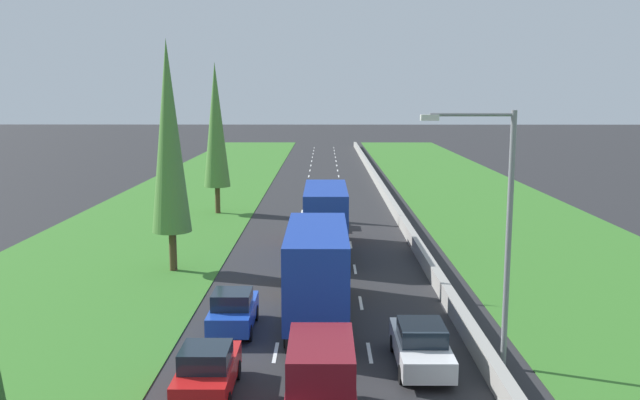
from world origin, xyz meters
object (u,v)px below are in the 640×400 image
Objects in this scene: blue_box_truck_centre_lane at (317,271)px; street_light_mast at (499,222)px; red_hatchback_left_lane at (207,371)px; blue_box_truck_centre_lane_fourth at (326,218)px; silver_sedan_centre_lane at (320,215)px; white_sedan_right_lane at (421,345)px; maroon_van_centre_lane at (321,387)px; blue_hatchback_left_lane_third at (233,311)px; poplar_tree_second at (169,138)px; poplar_tree_third at (216,125)px.

blue_box_truck_centre_lane is 1.04× the size of street_light_mast.
red_hatchback_left_lane is at bearing -115.46° from blue_box_truck_centre_lane.
blue_box_truck_centre_lane is at bearing 64.54° from red_hatchback_left_lane.
blue_box_truck_centre_lane_fourth is (3.79, 19.14, 1.35)m from red_hatchback_left_lane.
silver_sedan_centre_lane is at bearing 89.98° from blue_box_truck_centre_lane.
street_light_mast reaches higher than blue_box_truck_centre_lane_fourth.
white_sedan_right_lane is 6.26m from blue_box_truck_centre_lane.
maroon_van_centre_lane is 0.52× the size of blue_box_truck_centre_lane_fourth.
blue_hatchback_left_lane_third is at bearing -160.20° from blue_box_truck_centre_lane.
blue_hatchback_left_lane_third is 22.04m from silver_sedan_centre_lane.
blue_box_truck_centre_lane_fourth is 2.09× the size of silver_sedan_centre_lane.
street_light_mast is at bearing -70.81° from blue_box_truck_centre_lane_fourth.
street_light_mast reaches higher than silver_sedan_centre_lane.
silver_sedan_centre_lane is (-3.69, 25.42, 0.00)m from white_sedan_right_lane.
poplar_tree_second is 19.28m from street_light_mast.
poplar_tree_third is (-11.99, 30.65, 6.26)m from white_sedan_right_lane.
maroon_van_centre_lane is at bearing -76.47° from poplar_tree_third.
silver_sedan_centre_lane is at bearing 98.25° from white_sedan_right_lane.
poplar_tree_third is (-0.38, 17.74, -0.19)m from poplar_tree_second.
blue_box_truck_centre_lane_fourth is at bearing 89.55° from maroon_van_centre_lane.
poplar_tree_third is at bearing 91.23° from poplar_tree_second.
poplar_tree_third is at bearing 147.80° from silver_sedan_centre_lane.
poplar_tree_third is (-4.90, 27.00, 6.23)m from blue_hatchback_left_lane_third.
white_sedan_right_lane is 7.97m from blue_hatchback_left_lane_third.
maroon_van_centre_lane is at bearing -88.74° from blue_box_truck_centre_lane.
maroon_van_centre_lane reaches higher than white_sedan_right_lane.
red_hatchback_left_lane is 0.87× the size of silver_sedan_centre_lane.
poplar_tree_second is (-8.12, 17.60, 5.86)m from maroon_van_centre_lane.
blue_hatchback_left_lane_third is at bearing -79.72° from poplar_tree_third.
poplar_tree_third is (-8.67, 13.81, 4.89)m from blue_box_truck_centre_lane_fourth.
poplar_tree_second is (-7.91, 8.05, 5.07)m from blue_box_truck_centre_lane.
maroon_van_centre_lane is at bearing -126.63° from white_sedan_right_lane.
maroon_van_centre_lane is at bearing -142.24° from street_light_mast.
blue_hatchback_left_lane_third is 11.21m from street_light_mast.
poplar_tree_second is at bearing -154.66° from blue_box_truck_centre_lane_fourth.
maroon_van_centre_lane is at bearing -65.22° from poplar_tree_second.
blue_box_truck_centre_lane reaches higher than silver_sedan_centre_lane.
silver_sedan_centre_lane is (3.40, 21.78, -0.02)m from blue_hatchback_left_lane_third.
blue_hatchback_left_lane_third is at bearing -98.88° from silver_sedan_centre_lane.
maroon_van_centre_lane is (-3.48, -4.69, 0.59)m from white_sedan_right_lane.
blue_box_truck_centre_lane reaches higher than maroon_van_centre_lane.
street_light_mast is (6.25, -4.88, 3.05)m from blue_box_truck_centre_lane.
blue_hatchback_left_lane_third is at bearing 152.79° from white_sedan_right_lane.
poplar_tree_third is at bearing 98.43° from red_hatchback_left_lane.
white_sedan_right_lane is 0.36× the size of poplar_tree_second.
street_light_mast is at bearing -0.25° from white_sedan_right_lane.
blue_hatchback_left_lane_third is at bearing -64.02° from poplar_tree_second.
blue_box_truck_centre_lane is 2.09× the size of silver_sedan_centre_lane.
red_hatchback_left_lane is (-7.11, -2.30, 0.02)m from white_sedan_right_lane.
blue_box_truck_centre_lane reaches higher than white_sedan_right_lane.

